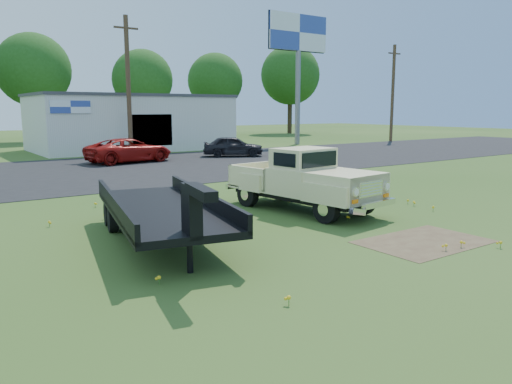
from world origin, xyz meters
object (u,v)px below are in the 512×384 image
(billboard, at_px, (298,44))
(flatbed_trailer, at_px, (161,204))
(red_pickup, at_px, (129,151))
(vintage_pickup_truck, at_px, (303,179))
(dark_sedan, at_px, (233,146))

(billboard, xyz_separation_m, flatbed_trailer, (-23.50, -23.46, -7.65))
(flatbed_trailer, relative_size, red_pickup, 1.31)
(vintage_pickup_truck, relative_size, dark_sedan, 1.36)
(dark_sedan, bearing_deg, red_pickup, 115.00)
(billboard, height_order, dark_sedan, billboard)
(vintage_pickup_truck, height_order, flatbed_trailer, vintage_pickup_truck)
(flatbed_trailer, xyz_separation_m, red_pickup, (5.82, 17.26, -0.20))
(red_pickup, xyz_separation_m, dark_sedan, (6.88, -0.36, -0.03))
(vintage_pickup_truck, relative_size, red_pickup, 1.06)
(flatbed_trailer, bearing_deg, dark_sedan, 65.12)
(vintage_pickup_truck, xyz_separation_m, red_pickup, (0.75, 16.38, -0.27))
(billboard, xyz_separation_m, vintage_pickup_truck, (-18.44, -22.58, -7.58))
(flatbed_trailer, bearing_deg, red_pickup, 83.42)
(billboard, bearing_deg, dark_sedan, -148.74)
(vintage_pickup_truck, bearing_deg, flatbed_trailer, -177.25)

